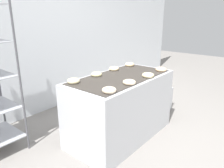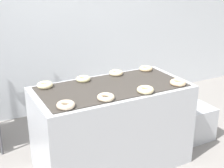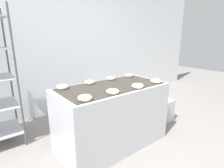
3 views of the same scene
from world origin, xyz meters
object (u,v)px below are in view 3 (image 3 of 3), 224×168
(fryer_machine, at_px, (112,115))
(donut_near_left, at_px, (85,98))
(donut_far_right, at_px, (129,75))
(glaze_bin, at_px, (160,111))
(donut_far_midleft, at_px, (90,82))
(donut_near_midleft, at_px, (113,91))
(donut_near_midright, at_px, (138,86))
(donut_near_right, at_px, (156,81))
(donut_far_midright, at_px, (111,78))
(donut_far_left, at_px, (62,87))

(fryer_machine, bearing_deg, donut_near_left, -154.63)
(donut_near_left, relative_size, donut_far_right, 1.06)
(glaze_bin, height_order, donut_far_midleft, donut_far_midleft)
(donut_near_midleft, bearing_deg, donut_near_midright, -2.10)
(glaze_bin, distance_m, donut_near_left, 1.76)
(fryer_machine, distance_m, donut_far_right, 0.74)
(donut_near_midright, bearing_deg, donut_near_right, 2.56)
(donut_near_midleft, height_order, donut_far_midright, donut_far_midright)
(donut_near_midright, xyz_separation_m, donut_near_right, (0.37, 0.02, -0.00))
(fryer_machine, distance_m, donut_far_midright, 0.55)
(glaze_bin, height_order, donut_far_right, donut_far_right)
(donut_far_midright, relative_size, donut_far_right, 1.00)
(donut_near_midright, bearing_deg, donut_far_left, 144.92)
(donut_near_midright, distance_m, donut_far_right, 0.63)
(donut_near_midleft, bearing_deg, fryer_machine, 53.08)
(donut_near_left, distance_m, donut_near_midleft, 0.35)
(glaze_bin, bearing_deg, donut_near_right, -152.34)
(donut_near_midleft, distance_m, donut_far_midright, 0.65)
(donut_near_right, bearing_deg, donut_near_left, -179.82)
(fryer_machine, distance_m, glaze_bin, 1.09)
(donut_near_midleft, bearing_deg, donut_near_right, 0.21)
(donut_near_midleft, height_order, donut_far_right, donut_far_right)
(donut_far_midleft, bearing_deg, donut_near_right, -34.30)
(donut_far_left, bearing_deg, donut_far_midleft, -0.00)
(donut_near_midright, height_order, donut_far_midleft, donut_near_midright)
(glaze_bin, distance_m, donut_far_midright, 1.13)
(glaze_bin, distance_m, donut_near_midright, 1.14)
(donut_near_midright, xyz_separation_m, donut_far_midleft, (-0.37, 0.52, -0.00))
(glaze_bin, relative_size, donut_near_midleft, 2.69)
(donut_near_left, bearing_deg, donut_far_left, 91.88)
(fryer_machine, relative_size, glaze_bin, 3.72)
(glaze_bin, distance_m, donut_far_midleft, 1.44)
(donut_near_right, xyz_separation_m, donut_far_midleft, (-0.74, 0.51, -0.00))
(donut_near_midleft, relative_size, donut_far_midleft, 1.05)
(glaze_bin, bearing_deg, donut_near_left, -170.50)
(fryer_machine, height_order, glaze_bin, fryer_machine)
(donut_near_midleft, height_order, donut_near_right, donut_near_right)
(donut_near_left, bearing_deg, donut_near_midright, -1.05)
(donut_far_midleft, height_order, donut_far_midright, same)
(donut_far_left, bearing_deg, donut_far_right, -0.02)
(donut_near_left, bearing_deg, glaze_bin, 9.50)
(donut_near_left, bearing_deg, donut_near_right, 0.18)
(glaze_bin, xyz_separation_m, donut_far_midleft, (-1.25, 0.24, 0.66))
(donut_far_midleft, xyz_separation_m, donut_far_right, (0.72, -0.00, 0.00))
(donut_near_left, height_order, donut_far_right, donut_near_left)
(fryer_machine, xyz_separation_m, donut_near_left, (-0.54, -0.26, 0.44))
(donut_near_midleft, bearing_deg, donut_far_right, 34.84)
(glaze_bin, height_order, donut_near_midright, donut_near_midright)
(glaze_bin, bearing_deg, donut_far_midleft, 169.11)
(glaze_bin, relative_size, donut_far_left, 2.72)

